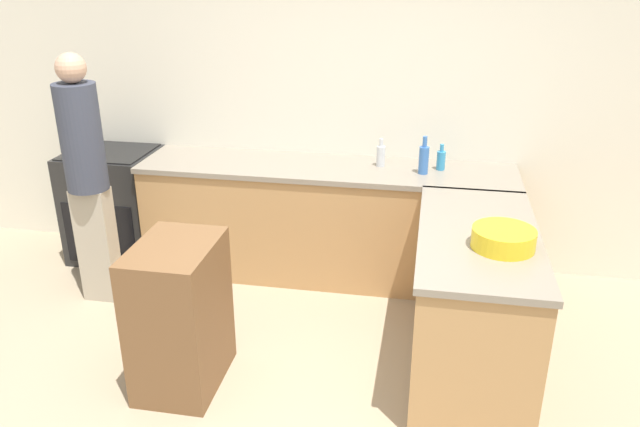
# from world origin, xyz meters

# --- Properties ---
(wall_back) EXTENTS (8.00, 0.06, 2.70)m
(wall_back) POSITION_xyz_m (0.00, 2.22, 1.35)
(wall_back) COLOR silver
(wall_back) RESTS_ON ground_plane
(counter_back) EXTENTS (2.85, 0.67, 0.91)m
(counter_back) POSITION_xyz_m (0.00, 1.87, 0.46)
(counter_back) COLOR tan
(counter_back) RESTS_ON ground_plane
(counter_peninsula) EXTENTS (0.69, 1.47, 0.91)m
(counter_peninsula) POSITION_xyz_m (1.08, 0.84, 0.46)
(counter_peninsula) COLOR tan
(counter_peninsula) RESTS_ON ground_plane
(range_oven) EXTENTS (0.71, 0.61, 0.92)m
(range_oven) POSITION_xyz_m (-1.78, 1.89, 0.46)
(range_oven) COLOR black
(range_oven) RESTS_ON ground_plane
(island_table) EXTENTS (0.44, 0.61, 0.90)m
(island_table) POSITION_xyz_m (-0.60, 0.36, 0.45)
(island_table) COLOR brown
(island_table) RESTS_ON ground_plane
(mixing_bowl) EXTENTS (0.34, 0.34, 0.11)m
(mixing_bowl) POSITION_xyz_m (1.19, 0.65, 0.96)
(mixing_bowl) COLOR yellow
(mixing_bowl) RESTS_ON counter_peninsula
(water_bottle_blue) EXTENTS (0.07, 0.07, 0.28)m
(water_bottle_blue) POSITION_xyz_m (0.73, 1.83, 1.02)
(water_bottle_blue) COLOR #386BB7
(water_bottle_blue) RESTS_ON counter_back
(dish_soap_bottle) EXTENTS (0.06, 0.06, 0.20)m
(dish_soap_bottle) POSITION_xyz_m (0.85, 1.94, 0.99)
(dish_soap_bottle) COLOR #338CBF
(dish_soap_bottle) RESTS_ON counter_back
(vinegar_bottle_clear) EXTENTS (0.06, 0.06, 0.21)m
(vinegar_bottle_clear) POSITION_xyz_m (0.41, 1.94, 0.99)
(vinegar_bottle_clear) COLOR silver
(vinegar_bottle_clear) RESTS_ON counter_back
(person_by_range) EXTENTS (0.28, 0.28, 1.81)m
(person_by_range) POSITION_xyz_m (-1.57, 1.19, 1.00)
(person_by_range) COLOR #ADA38E
(person_by_range) RESTS_ON ground_plane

